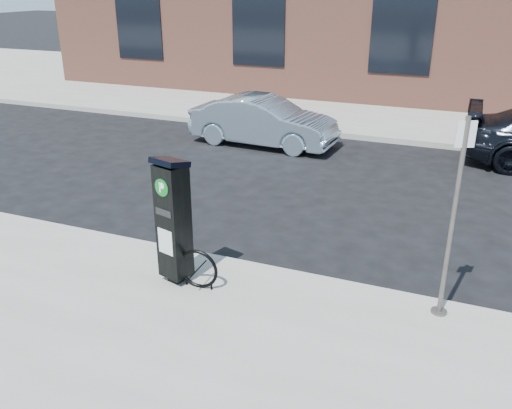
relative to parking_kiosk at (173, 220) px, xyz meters
The scene contains 8 objects.
ground 1.76m from the parking_kiosk, 38.86° to the left, with size 120.00×120.00×0.00m, color black.
sidewalk_far 14.94m from the parking_kiosk, 85.88° to the left, with size 60.00×12.00×0.15m, color gray.
curb_near 1.70m from the parking_kiosk, 38.21° to the left, with size 60.00×0.12×0.16m, color #9E9B93.
curb_far 9.00m from the parking_kiosk, 83.13° to the left, with size 60.00×0.12×0.16m, color #9E9B93.
parking_kiosk is the anchor object (origin of this frame).
sign_pole 3.62m from the parking_kiosk, ahead, with size 0.22×0.21×2.59m.
bike_rack 0.77m from the parking_kiosk, ahead, with size 0.59×0.07×0.59m.
car_silver 7.57m from the parking_kiosk, 102.04° to the left, with size 1.37×3.93×1.30m, color #8FA5B6.
Camera 1 is at (2.55, -6.70, 4.14)m, focal length 38.00 mm.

